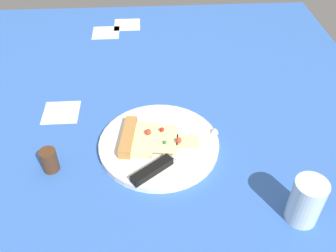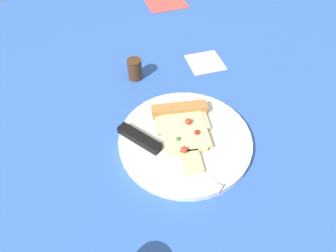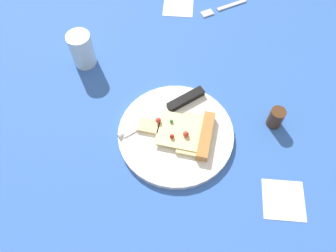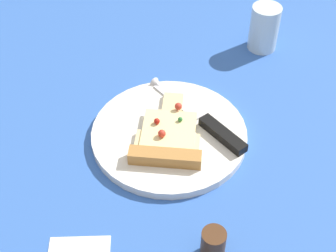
% 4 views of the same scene
% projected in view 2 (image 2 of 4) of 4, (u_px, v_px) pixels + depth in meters
% --- Properties ---
extents(ground_plane, '(1.37, 1.37, 0.03)m').
position_uv_depth(ground_plane, '(208.00, 111.00, 0.72)').
color(ground_plane, '#3360B7').
rests_on(ground_plane, ground).
extents(plate, '(0.27, 0.27, 0.02)m').
position_uv_depth(plate, '(185.00, 140.00, 0.63)').
color(plate, white).
rests_on(plate, ground_plane).
extents(pizza_slice, '(0.12, 0.18, 0.03)m').
position_uv_depth(pizza_slice, '(183.00, 126.00, 0.63)').
color(pizza_slice, beige).
rests_on(pizza_slice, plate).
extents(knife, '(0.16, 0.20, 0.02)m').
position_uv_depth(knife, '(157.00, 149.00, 0.59)').
color(knife, silver).
rests_on(knife, plate).
extents(pepper_shaker, '(0.04, 0.04, 0.05)m').
position_uv_depth(pepper_shaker, '(135.00, 69.00, 0.75)').
color(pepper_shaker, '#4C2D19').
rests_on(pepper_shaker, ground_plane).
extents(napkin, '(0.13, 0.13, 0.00)m').
position_uv_depth(napkin, '(165.00, 1.00, 1.04)').
color(napkin, '#E54C47').
rests_on(napkin, ground_plane).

